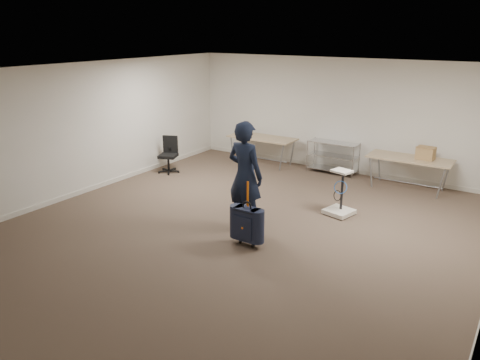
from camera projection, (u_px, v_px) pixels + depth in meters
The scene contains 10 objects.
ground at pixel (241, 230), 8.41m from camera, with size 9.00×9.00×0.00m, color #423528.
room_shell at pixel (278, 205), 9.50m from camera, with size 8.00×9.00×9.00m.
folding_table_left at pixel (262, 139), 12.33m from camera, with size 1.80×0.75×0.73m.
folding_table_right at pixel (410, 160), 10.36m from camera, with size 1.80×0.75×0.73m.
wire_shelf at pixel (333, 156), 11.62m from camera, with size 1.22×0.47×0.80m.
person at pixel (245, 175), 8.28m from camera, with size 0.71×0.47×1.96m, color black.
suitcase at pixel (247, 224), 7.72m from camera, with size 0.41×0.25×1.12m.
office_chair at pixel (169, 161), 11.75m from camera, with size 0.55×0.55×0.90m.
equipment_cart at pixel (340, 203), 9.06m from camera, with size 0.59×0.59×0.90m.
cardboard_box at pixel (426, 153), 10.20m from camera, with size 0.37×0.28×0.28m, color #8C5C41.
Camera 1 is at (4.20, -6.48, 3.47)m, focal length 35.00 mm.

